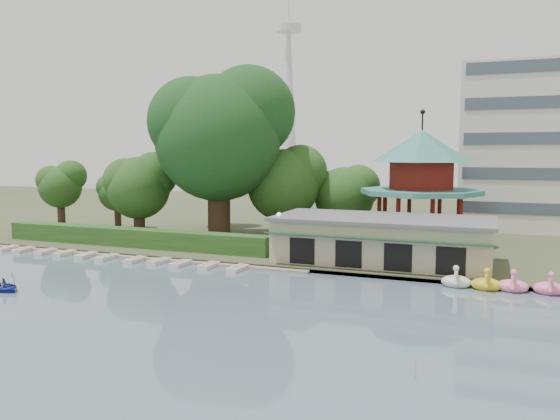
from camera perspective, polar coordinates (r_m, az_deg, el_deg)
The scene contains 14 objects.
ground_plane at distance 32.66m, azimuth -15.09°, elevation -11.87°, with size 220.00×220.00×0.00m, color slate.
shore at distance 79.77m, azimuth 7.44°, elevation -0.90°, with size 220.00×70.00×0.40m, color #424930.
embankment at distance 47.19m, azimuth -2.59°, elevation -5.86°, with size 220.00×0.60×0.30m, color gray.
dock at distance 52.98m, azimuth -14.65°, elevation -4.75°, with size 34.00×1.60×0.24m, color gray.
boathouse at distance 48.32m, azimuth 10.62°, elevation -2.99°, with size 18.60×9.39×3.90m.
pavilion at distance 57.40m, azimuth 14.51°, elevation 3.49°, with size 12.40×12.40×13.50m.
broadcast_tower at distance 177.34m, azimuth 0.89°, elevation 13.99°, with size 8.00×8.00×96.00m.
hedge at distance 57.16m, azimuth -15.20°, elevation -2.77°, with size 30.00×2.00×1.80m, color #29521E.
lamp_post at distance 47.62m, azimuth -0.13°, elevation -1.84°, with size 0.36×0.36×4.28m.
big_tree at distance 59.84m, azimuth -6.23°, elevation 8.35°, with size 14.97×13.95×18.87m.
small_trees at distance 63.25m, azimuth -5.37°, elevation 2.75°, with size 39.59×17.08×10.30m.
swan_boats at distance 42.87m, azimuth 26.47°, elevation -7.41°, with size 14.13×2.12×1.92m.
moored_rowboats at distance 53.12m, azimuth -17.33°, elevation -4.74°, with size 26.94×2.64×0.36m.
rowboat_with_passengers at distance 44.36m, azimuth -26.97°, elevation -6.91°, with size 5.15×4.23×2.01m.
Camera 1 is at (18.51, -24.97, 10.02)m, focal length 35.00 mm.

